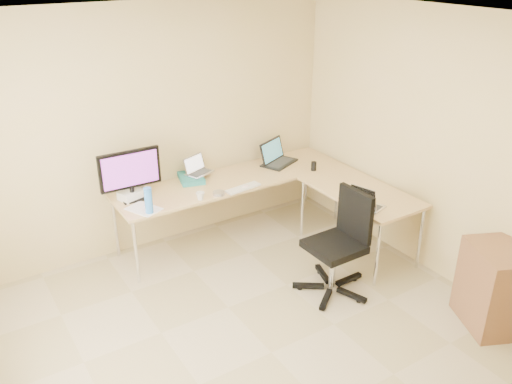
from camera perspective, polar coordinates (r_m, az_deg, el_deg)
floor at (r=4.57m, az=1.68°, el=-16.93°), size 4.50×4.50×0.00m
ceiling at (r=3.44m, az=2.23°, el=17.42°), size 4.50×4.50×0.00m
wall_back at (r=5.69m, az=-11.04°, el=6.52°), size 4.50×0.00×4.50m
wall_right at (r=5.22m, az=21.38°, el=3.56°), size 0.00×4.50×4.50m
desk_main at (r=5.99m, az=-2.45°, el=-1.73°), size 2.65×0.70×0.73m
desk_return at (r=5.81m, az=10.97°, el=-3.10°), size 0.70×1.30×0.73m
monitor at (r=5.37m, az=-13.39°, el=1.74°), size 0.62×0.21×0.53m
book_stack at (r=5.81m, az=-7.01°, el=1.51°), size 0.32×0.39×0.06m
laptop_center at (r=5.81m, az=-6.16°, el=2.87°), size 0.36×0.32×0.19m
laptop_black at (r=6.20m, az=2.54°, el=4.27°), size 0.53×0.47×0.27m
keyboard at (r=5.58m, az=-1.40°, el=0.44°), size 0.41×0.16×0.02m
mouse at (r=5.59m, az=-1.09°, el=0.59°), size 0.10×0.06×0.03m
mug at (r=5.35m, az=-6.02°, el=-0.44°), size 0.09×0.09×0.08m
cd_stack at (r=5.45m, az=-4.04°, el=-0.13°), size 0.16×0.16×0.03m
water_bottle at (r=5.12m, az=-11.52°, el=-0.92°), size 0.08×0.08×0.27m
papers at (r=5.26m, az=-12.01°, el=-1.79°), size 0.34×0.39×0.01m
white_box at (r=5.49m, az=-13.28°, el=-0.29°), size 0.28×0.23×0.09m
desk_fan at (r=5.58m, az=-12.25°, el=1.33°), size 0.27×0.27×0.28m
black_cup at (r=6.06m, az=6.24°, el=2.78°), size 0.07×0.07×0.10m
laptop_return at (r=5.24m, az=12.10°, el=-0.64°), size 0.39×0.34×0.22m
office_chair at (r=5.04m, az=8.44°, el=-5.75°), size 0.62×0.62×1.02m
cabinet at (r=5.09m, az=24.43°, el=-9.52°), size 0.66×0.71×0.79m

